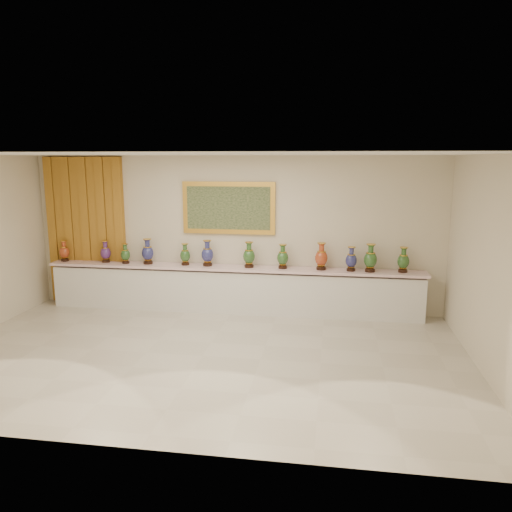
{
  "coord_description": "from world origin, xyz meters",
  "views": [
    {
      "loc": [
        1.89,
        -6.91,
        2.94
      ],
      "look_at": [
        0.56,
        1.7,
        1.23
      ],
      "focal_mm": 35.0,
      "sensor_mm": 36.0,
      "label": 1
    }
  ],
  "objects": [
    {
      "name": "vase_2",
      "position": [
        -2.14,
        2.24,
        1.08
      ],
      "size": [
        0.23,
        0.23,
        0.4
      ],
      "rotation": [
        0.0,
        0.0,
        -0.29
      ],
      "color": "black",
      "rests_on": "counter"
    },
    {
      "name": "vase_6",
      "position": [
        0.34,
        2.25,
        1.12
      ],
      "size": [
        0.24,
        0.24,
        0.49
      ],
      "rotation": [
        0.0,
        0.0,
        -0.07
      ],
      "color": "black",
      "rests_on": "counter"
    },
    {
      "name": "vase_7",
      "position": [
        0.98,
        2.26,
        1.11
      ],
      "size": [
        0.28,
        0.28,
        0.46
      ],
      "rotation": [
        0.0,
        0.0,
        -0.36
      ],
      "color": "black",
      "rests_on": "counter"
    },
    {
      "name": "vase_8",
      "position": [
        1.7,
        2.26,
        1.13
      ],
      "size": [
        0.24,
        0.24,
        0.51
      ],
      "rotation": [
        0.0,
        0.0,
        -0.0
      ],
      "color": "black",
      "rests_on": "counter"
    },
    {
      "name": "vase_10",
      "position": [
        2.59,
        2.22,
        1.13
      ],
      "size": [
        0.29,
        0.29,
        0.52
      ],
      "rotation": [
        0.0,
        0.0,
        -0.26
      ],
      "color": "black",
      "rests_on": "counter"
    },
    {
      "name": "counter",
      "position": [
        0.0,
        2.27,
        0.44
      ],
      "size": [
        7.28,
        0.48,
        0.9
      ],
      "color": "white",
      "rests_on": "ground"
    },
    {
      "name": "room",
      "position": [
        -2.56,
        2.44,
        1.58
      ],
      "size": [
        8.0,
        8.0,
        8.0
      ],
      "color": "beige",
      "rests_on": "ground"
    },
    {
      "name": "ground",
      "position": [
        0.0,
        0.0,
        0.0
      ],
      "size": [
        8.0,
        8.0,
        0.0
      ],
      "primitive_type": "plane",
      "color": "beige",
      "rests_on": "ground"
    },
    {
      "name": "vase_3",
      "position": [
        -1.68,
        2.26,
        1.12
      ],
      "size": [
        0.31,
        0.31,
        0.5
      ],
      "rotation": [
        0.0,
        0.0,
        -0.43
      ],
      "color": "black",
      "rests_on": "counter"
    },
    {
      "name": "vase_0",
      "position": [
        -3.45,
        2.27,
        1.09
      ],
      "size": [
        0.21,
        0.21,
        0.42
      ],
      "rotation": [
        0.0,
        0.0,
        -0.1
      ],
      "color": "black",
      "rests_on": "counter"
    },
    {
      "name": "vase_9",
      "position": [
        2.25,
        2.24,
        1.1
      ],
      "size": [
        0.24,
        0.24,
        0.45
      ],
      "rotation": [
        0.0,
        0.0,
        -0.18
      ],
      "color": "black",
      "rests_on": "counter"
    },
    {
      "name": "vase_4",
      "position": [
        -0.93,
        2.27,
        1.09
      ],
      "size": [
        0.24,
        0.24,
        0.43
      ],
      "rotation": [
        0.0,
        0.0,
        -0.23
      ],
      "color": "black",
      "rests_on": "counter"
    },
    {
      "name": "vase_1",
      "position": [
        -2.57,
        2.28,
        1.09
      ],
      "size": [
        0.23,
        0.23,
        0.43
      ],
      "rotation": [
        0.0,
        0.0,
        -0.19
      ],
      "color": "black",
      "rests_on": "counter"
    },
    {
      "name": "vase_11",
      "position": [
        3.18,
        2.27,
        1.11
      ],
      "size": [
        0.25,
        0.25,
        0.47
      ],
      "rotation": [
        0.0,
        0.0,
        0.16
      ],
      "color": "black",
      "rests_on": "counter"
    },
    {
      "name": "vase_5",
      "position": [
        -0.48,
        2.27,
        1.12
      ],
      "size": [
        0.26,
        0.26,
        0.5
      ],
      "rotation": [
        0.0,
        0.0,
        0.13
      ],
      "color": "black",
      "rests_on": "counter"
    }
  ]
}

